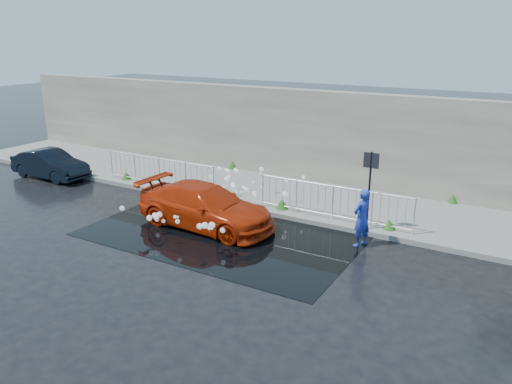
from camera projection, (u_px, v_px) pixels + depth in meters
ground at (191, 241)px, 14.41m from camera, size 90.00×90.00×0.00m
pavement at (273, 193)px, 18.50m from camera, size 30.00×4.00×0.15m
curb at (245, 208)px, 16.85m from camera, size 30.00×0.25×0.16m
retaining_wall at (300, 134)px, 19.75m from camera, size 30.00×0.60×3.50m
puddle at (224, 232)px, 14.99m from camera, size 8.00×5.00×0.01m
sign_post at (370, 178)px, 14.42m from camera, size 0.45×0.06×2.50m
railing_left at (159, 171)px, 18.86m from camera, size 5.05×0.05×1.10m
railing_right at (333, 201)px, 15.50m from camera, size 5.05×0.05×1.10m
weeds at (263, 189)px, 18.13m from camera, size 12.17×3.93×0.35m
water_spray at (220, 197)px, 16.00m from camera, size 3.63×5.64×1.11m
red_car at (205, 206)px, 15.28m from camera, size 4.58×2.00×1.31m
dark_car at (50, 164)px, 20.47m from camera, size 3.52×1.24×1.16m
person at (362, 218)px, 13.83m from camera, size 0.60×0.71×1.66m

